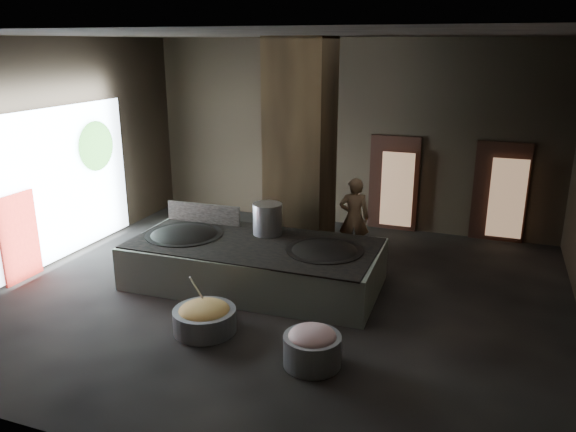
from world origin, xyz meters
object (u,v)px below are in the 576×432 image
at_px(meat_basin, 312,350).
at_px(cook, 354,218).
at_px(wok_right, 324,255).
at_px(stock_pot, 267,219).
at_px(hearth_platform, 254,264).
at_px(veg_basin, 205,320).
at_px(wok_left, 184,238).

bearing_deg(meat_basin, cook, 96.39).
xyz_separation_m(wok_right, stock_pot, (-1.30, 0.50, 0.38)).
height_order(stock_pot, cook, cook).
height_order(wok_right, cook, cook).
relative_size(cook, meat_basin, 2.10).
bearing_deg(hearth_platform, veg_basin, -91.85).
distance_m(wok_left, wok_right, 2.80).
height_order(hearth_platform, veg_basin, hearth_platform).
bearing_deg(stock_pot, wok_right, -21.04).
bearing_deg(meat_basin, hearth_platform, 129.47).
bearing_deg(wok_right, wok_left, -177.95).
relative_size(wok_left, stock_pot, 2.42).
distance_m(stock_pot, cook, 2.02).
xyz_separation_m(cook, veg_basin, (-1.41, -3.97, -0.68)).
relative_size(wok_right, cook, 0.79).
distance_m(wok_right, cook, 1.98).
relative_size(hearth_platform, stock_pot, 7.67).
relative_size(hearth_platform, meat_basin, 5.64).
xyz_separation_m(cook, meat_basin, (0.48, -4.32, -0.64)).
height_order(hearth_platform, wok_right, wok_right).
relative_size(stock_pot, veg_basin, 0.61).
relative_size(hearth_platform, wok_left, 3.17).
bearing_deg(cook, meat_basin, 83.56).
xyz_separation_m(wok_left, cook, (2.85, 2.08, 0.11)).
xyz_separation_m(wok_right, meat_basin, (0.53, -2.34, -0.52)).
bearing_deg(hearth_platform, wok_left, -179.55).
relative_size(wok_right, veg_basin, 1.37).
distance_m(veg_basin, meat_basin, 1.93).
bearing_deg(stock_pot, meat_basin, -57.12).
bearing_deg(meat_basin, stock_pot, 122.88).
relative_size(wok_left, wok_right, 1.07).
bearing_deg(hearth_platform, wok_right, 0.60).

